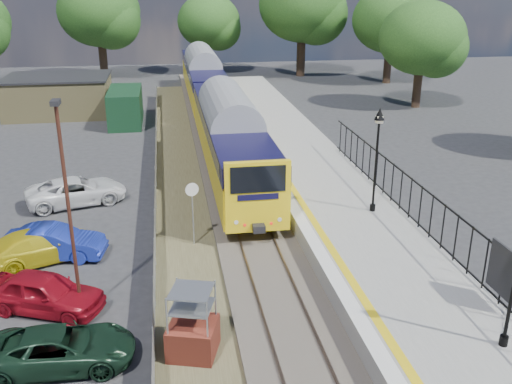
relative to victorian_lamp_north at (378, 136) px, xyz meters
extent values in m
plane|color=#2D2D30|center=(-5.30, -6.00, -4.30)|extent=(120.00, 120.00, 0.00)
cube|color=#473F38|center=(-5.30, 4.00, -4.20)|extent=(3.40, 80.00, 0.20)
cube|color=#4C472D|center=(-8.20, 2.00, -4.27)|extent=(2.60, 70.00, 0.06)
cube|color=brown|center=(-6.02, 4.00, -4.08)|extent=(0.07, 80.00, 0.14)
cube|color=brown|center=(-4.58, 4.00, -4.08)|extent=(0.07, 80.00, 0.14)
cube|color=gray|center=(-1.10, 2.00, -3.85)|extent=(5.00, 70.00, 0.90)
cube|color=silver|center=(-3.35, 2.00, -3.39)|extent=(0.50, 70.00, 0.01)
cube|color=yellow|center=(-2.85, 2.00, -3.39)|extent=(0.30, 70.00, 0.01)
cylinder|color=black|center=(0.20, -10.00, -3.25)|extent=(0.24, 0.24, 0.30)
cylinder|color=black|center=(0.00, 0.00, -3.25)|extent=(0.24, 0.24, 0.30)
cylinder|color=black|center=(0.00, 0.00, -1.40)|extent=(0.10, 0.10, 3.70)
cube|color=black|center=(0.00, 0.00, 0.55)|extent=(0.08, 0.08, 0.30)
cube|color=beige|center=(0.00, 0.00, 0.72)|extent=(0.26, 0.26, 0.30)
cone|color=black|center=(0.00, 0.00, 0.95)|extent=(0.44, 0.44, 0.50)
cube|color=black|center=(1.25, -3.50, -1.65)|extent=(0.05, 26.00, 0.05)
cube|color=black|center=(1.20, -8.00, -2.20)|extent=(0.08, 1.40, 1.60)
cube|color=#9C8E58|center=(-17.30, 26.00, -2.80)|extent=(8.00, 6.00, 3.00)
cube|color=black|center=(-17.30, 26.00, -1.25)|extent=(8.20, 6.20, 0.15)
cube|color=#133420|center=(-11.80, 22.00, -3.00)|extent=(2.40, 6.00, 2.60)
cylinder|color=#332319|center=(-15.30, 44.00, -2.37)|extent=(0.88, 0.88, 3.85)
ellipsoid|color=#234A18|center=(-15.30, 44.00, 2.85)|extent=(8.80, 8.80, 7.48)
cylinder|color=#332319|center=(-3.30, 46.00, -2.72)|extent=(0.72, 0.72, 3.15)
ellipsoid|color=#234A18|center=(-3.30, 46.00, 1.55)|extent=(7.20, 7.20, 6.12)
cylinder|color=#332319|center=(6.70, 42.00, -2.20)|extent=(0.96, 0.96, 4.20)
ellipsoid|color=#234A18|center=(6.70, 42.00, 3.50)|extent=(9.60, 9.60, 8.16)
cylinder|color=#332319|center=(14.70, 36.00, -2.55)|extent=(0.80, 0.80, 3.50)
ellipsoid|color=#234A18|center=(14.70, 36.00, 2.20)|extent=(8.00, 8.00, 6.80)
cylinder|color=#332319|center=(12.70, 24.00, -2.72)|extent=(0.72, 0.72, 3.15)
ellipsoid|color=#234A18|center=(12.70, 24.00, 1.55)|extent=(7.20, 7.20, 6.12)
cube|color=yellow|center=(-5.30, 9.12, -2.61)|extent=(2.80, 20.00, 1.90)
cube|color=black|center=(-5.30, 9.12, -1.31)|extent=(2.82, 20.00, 0.90)
cube|color=black|center=(-5.30, 9.12, -1.31)|extent=(2.82, 18.00, 0.70)
cube|color=black|center=(-5.30, 9.12, -3.79)|extent=(2.00, 18.00, 0.45)
cube|color=yellow|center=(-5.30, 29.72, -2.61)|extent=(2.80, 20.00, 1.90)
cube|color=black|center=(-5.30, 29.72, -1.31)|extent=(2.82, 20.00, 0.90)
cube|color=black|center=(-5.30, 29.72, -1.31)|extent=(2.82, 18.00, 0.70)
cube|color=black|center=(-5.30, 29.72, -3.79)|extent=(2.00, 18.00, 0.45)
cube|color=black|center=(-5.30, -1.09, -1.26)|extent=(2.24, 0.04, 1.10)
cube|color=#943625|center=(-8.35, -7.80, -3.77)|extent=(1.71, 1.71, 1.05)
cylinder|color=#999EA3|center=(-7.91, -0.38, -3.04)|extent=(0.06, 0.06, 2.52)
cylinder|color=silver|center=(-7.91, -0.43, -1.78)|extent=(0.55, 0.17, 0.56)
cylinder|color=#462217|center=(-11.94, -4.98, -0.75)|extent=(0.12, 0.12, 7.09)
cube|color=black|center=(-11.94, -4.98, 2.84)|extent=(0.25, 0.50, 0.15)
imported|color=black|center=(-12.14, -7.74, -3.71)|extent=(4.24, 1.98, 1.17)
imported|color=maroon|center=(-13.13, -4.61, -3.61)|extent=(4.34, 3.04, 1.37)
imported|color=#1B2DA2|center=(-13.49, -0.61, -3.64)|extent=(4.20, 2.04, 1.33)
imported|color=gold|center=(-13.89, -0.77, -3.65)|extent=(4.85, 3.52, 1.30)
imported|color=white|center=(-13.35, 5.28, -3.63)|extent=(5.21, 3.44, 1.33)
camera|label=1|loc=(-8.77, -22.16, 6.25)|focal=40.00mm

